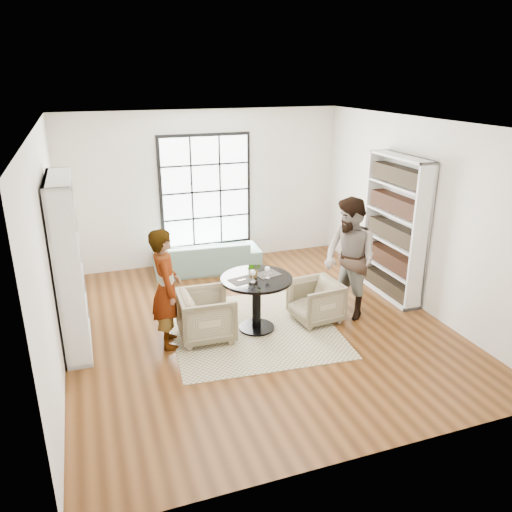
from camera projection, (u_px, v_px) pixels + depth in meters
name	position (u px, v px, depth m)	size (l,w,h in m)	color
ground	(256.00, 325.00, 7.65)	(6.00, 6.00, 0.00)	brown
room_shell	(244.00, 236.00, 7.69)	(6.00, 6.01, 6.00)	silver
rug	(254.00, 328.00, 7.53)	(2.41, 2.41, 0.01)	#B6AC89
pedestal_table	(257.00, 292.00, 7.32)	(1.05, 1.05, 0.83)	black
sofa	(207.00, 256.00, 9.67)	(2.03, 0.79, 0.59)	slate
armchair_left	(206.00, 315.00, 7.16)	(0.76, 0.78, 0.71)	tan
armchair_right	(316.00, 301.00, 7.69)	(0.69, 0.71, 0.64)	#C5AF8C
person_left	(166.00, 289.00, 6.82)	(0.62, 0.41, 1.71)	gray
person_right	(350.00, 259.00, 7.64)	(0.92, 0.72, 1.90)	gray
placemat_left	(242.00, 280.00, 7.14)	(0.34, 0.26, 0.01)	black
placemat_right	(268.00, 274.00, 7.35)	(0.34, 0.26, 0.01)	black
cutlery_left	(242.00, 280.00, 7.14)	(0.14, 0.22, 0.01)	silver
cutlery_right	(268.00, 274.00, 7.35)	(0.14, 0.22, 0.01)	silver
wine_glass_left	(253.00, 273.00, 7.04)	(0.09, 0.09, 0.19)	silver
wine_glass_right	(267.00, 270.00, 7.18)	(0.08, 0.08, 0.18)	silver
flower_centerpiece	(254.00, 270.00, 7.21)	(0.21, 0.18, 0.23)	gray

